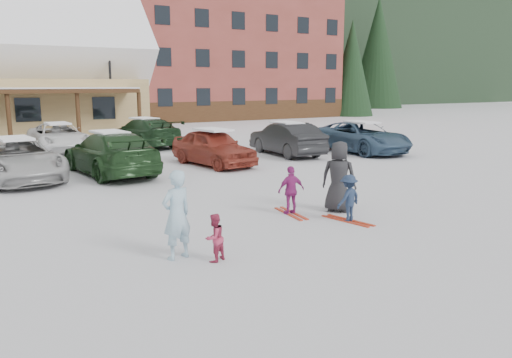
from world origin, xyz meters
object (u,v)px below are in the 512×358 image
parked_car_2 (16,159)px  parked_car_6 (361,137)px  child_navy (348,198)px  parked_car_4 (213,147)px  alpine_hotel (189,29)px  adult_skier (177,215)px  parked_car_3 (111,153)px  parked_car_11 (145,132)px  lamp_post (111,82)px  toddler_red (214,238)px  parked_car_5 (287,139)px  parked_car_10 (59,137)px  child_magenta (291,190)px  bystander_dark (339,177)px

parked_car_2 → parked_car_6: size_ratio=0.99×
child_navy → parked_car_4: 9.44m
alpine_hotel → adult_skier: alpine_hotel is taller
parked_car_3 → parked_car_11: 8.38m
lamp_post → toddler_red: (-4.64, -25.19, -2.99)m
parked_car_4 → parked_car_5: 4.39m
lamp_post → child_navy: size_ratio=5.31×
alpine_hotel → parked_car_2: alpine_hotel is taller
parked_car_6 → parked_car_10: 14.87m
parked_car_2 → parked_car_6: parked_car_6 is taller
parked_car_11 → parked_car_2: bearing=36.5°
child_magenta → parked_car_6: parked_car_6 is taller
child_magenta → bystander_dark: 1.31m
parked_car_4 → parked_car_11: bearing=84.2°
child_navy → parked_car_10: size_ratio=0.23×
bystander_dark → alpine_hotel: bearing=-55.8°
alpine_hotel → parked_car_2: bearing=-123.1°
lamp_post → child_navy: bearing=-91.5°
parked_car_6 → child_navy: bearing=-132.8°
adult_skier → child_navy: bearing=170.3°
toddler_red → parked_car_5: bearing=-152.8°
adult_skier → parked_car_3: 9.83m
adult_skier → child_navy: size_ratio=1.49×
parked_car_10 → parked_car_5: bearing=-39.1°
alpine_hotel → parked_car_3: size_ratio=5.81×
parked_car_2 → parked_car_3: bearing=-14.9°
alpine_hotel → parked_car_3: 33.75m
adult_skier → parked_car_2: 10.36m
toddler_red → child_navy: size_ratio=0.80×
parked_car_2 → bystander_dark: bearing=-59.4°
toddler_red → parked_car_10: size_ratio=0.18×
parked_car_3 → parked_car_4: 4.17m
toddler_red → parked_car_10: parked_car_10 is taller
toddler_red → child_navy: 4.09m
toddler_red → parked_car_2: bearing=-101.2°
bystander_dark → parked_car_10: bearing=-23.6°
child_navy → parked_car_10: (-3.86, 17.11, 0.13)m
adult_skier → parked_car_3: size_ratio=0.32×
parked_car_5 → child_navy: bearing=66.2°
adult_skier → parked_car_2: (-1.86, 10.19, -0.12)m
alpine_hotel → child_navy: size_ratio=27.46×
adult_skier → child_magenta: size_ratio=1.38×
parked_car_2 → parked_car_10: 7.74m
child_navy → parked_car_3: parked_car_3 is taller
toddler_red → parked_car_3: bearing=-117.8°
parked_car_3 → bystander_dark: bearing=107.8°
parked_car_6 → parked_car_10: bearing=149.0°
child_navy → adult_skier: bearing=-7.1°
child_magenta → parked_car_5: 10.93m
parked_car_6 → parked_car_11: size_ratio=1.02×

